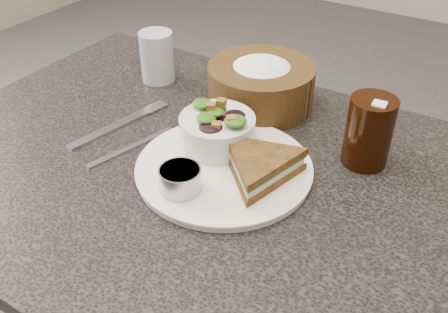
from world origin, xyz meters
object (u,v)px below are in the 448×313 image
Objects in this scene: dining_table at (208,310)px; dinner_plate at (224,169)px; bread_basket at (261,79)px; cola_glass at (369,128)px; salad_bowl at (217,126)px; sandwich at (260,166)px; dressing_ramekin at (180,180)px; water_glass at (157,57)px.

dinner_plate reaches higher than dining_table.
cola_glass is at bearing -17.05° from bread_basket.
salad_bowl is 0.63× the size of bread_basket.
cola_glass is (0.12, 0.14, 0.03)m from sandwich.
dressing_ramekin is (0.02, -0.08, 0.41)m from dining_table.
water_glass reaches higher than sandwich.
salad_bowl is 2.00× the size of dressing_ramekin.
dining_table is at bearing -86.20° from bread_basket.
sandwich is at bearing -61.77° from bread_basket.
salad_bowl is 0.29m from water_glass.
cola_glass is at bearing 24.74° from salad_bowl.
bread_basket reaches higher than sandwich.
dressing_ramekin is 0.39m from water_glass.
sandwich reaches higher than dressing_ramekin.
dinner_plate is 0.07m from sandwich.
salad_bowl is 0.24m from cola_glass.
water_glass is (-0.29, 0.20, 0.05)m from dinner_plate.
sandwich is at bearing 4.28° from dinner_plate.
dinner_plate is 4.42× the size of dressing_ramekin.
cola_glass is at bearing 39.11° from dinner_plate.
dining_table is at bearing -86.98° from salad_bowl.
bread_basket is 0.24m from cola_glass.
water_glass is at bearing 173.45° from cola_glass.
bread_basket is at bearing 103.72° from dinner_plate.
bread_basket reaches higher than salad_bowl.
dressing_ramekin is 0.49× the size of cola_glass.
bread_basket is 0.23m from water_glass.
water_glass reaches higher than salad_bowl.
bread_basket is (-0.01, 0.22, 0.43)m from dining_table.
salad_bowl is at bearing -156.69° from sandwich.
dining_table is 7.85× the size of cola_glass.
dressing_ramekin is at bearing -84.37° from bread_basket.
dinner_plate is at bearing -140.89° from cola_glass.
dining_table is 0.51m from cola_glass.
dinner_plate is 2.18× the size of cola_glass.
dining_table is at bearing -38.98° from water_glass.
sandwich is 0.11m from salad_bowl.
water_glass is (-0.25, 0.20, 0.43)m from dining_table.
bread_basket is 1.57× the size of cola_glass.
dinner_plate is 0.35m from water_glass.
cola_glass is 1.23× the size of water_glass.
water_glass is at bearing 145.28° from dinner_plate.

